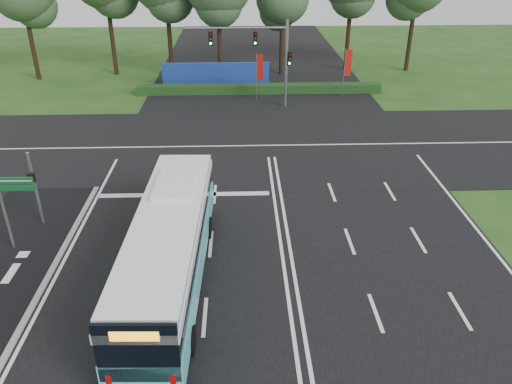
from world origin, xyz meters
TOP-DOWN VIEW (x-y plane):
  - ground at (0.00, 0.00)m, footprint 120.00×120.00m
  - road_main at (0.00, 0.00)m, footprint 20.00×120.00m
  - road_cross at (0.00, 12.00)m, footprint 120.00×14.00m
  - kerb_strip at (-10.10, -3.00)m, footprint 0.25×18.00m
  - city_bus at (-4.75, -2.80)m, footprint 2.98×12.39m
  - pedestrian_signal at (-11.86, 2.20)m, footprint 0.32×0.44m
  - street_sign at (-12.11, 0.04)m, footprint 1.66×0.13m
  - banner_flag_mid at (-0.11, 22.35)m, footprint 0.59×0.14m
  - banner_flag_right at (7.53, 23.12)m, footprint 0.62×0.10m
  - traffic_light_gantry at (0.21, 20.50)m, footprint 8.41×0.28m
  - hedge at (0.00, 24.50)m, footprint 22.00×1.20m
  - blue_hoarding at (-4.00, 27.00)m, footprint 10.00×0.30m

SIDE VIEW (x-z plane):
  - ground at x=0.00m, z-range 0.00..0.00m
  - road_main at x=0.00m, z-range 0.00..0.04m
  - road_cross at x=0.00m, z-range 0.00..0.05m
  - kerb_strip at x=-10.10m, z-range 0.00..0.12m
  - hedge at x=0.00m, z-range 0.00..0.80m
  - blue_hoarding at x=-4.00m, z-range 0.00..2.20m
  - city_bus at x=-4.75m, z-range 0.01..3.55m
  - pedestrian_signal at x=-11.86m, z-range 0.18..4.07m
  - banner_flag_mid at x=-0.11m, z-range 0.63..4.68m
  - street_sign at x=-12.11m, z-range 0.53..4.79m
  - banner_flag_right at x=7.53m, z-range 0.66..4.87m
  - traffic_light_gantry at x=0.21m, z-range 1.16..8.16m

